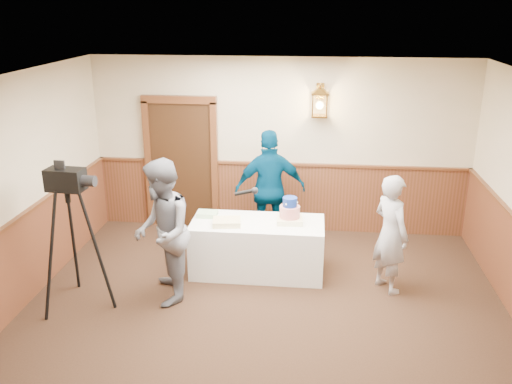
# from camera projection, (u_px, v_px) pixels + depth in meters

# --- Properties ---
(ground) EXTENTS (7.00, 7.00, 0.00)m
(ground) POSITION_uv_depth(u_px,v_px,m) (257.00, 355.00, 5.79)
(ground) COLOR black
(ground) RESTS_ON ground
(room_shell) EXTENTS (6.02, 7.02, 2.81)m
(room_shell) POSITION_uv_depth(u_px,v_px,m) (256.00, 207.00, 5.72)
(room_shell) COLOR #C0B590
(room_shell) RESTS_ON ground
(display_table) EXTENTS (1.80, 0.80, 0.75)m
(display_table) POSITION_uv_depth(u_px,v_px,m) (258.00, 247.00, 7.47)
(display_table) COLOR white
(display_table) RESTS_ON ground
(tiered_cake) EXTENTS (0.36, 0.36, 0.35)m
(tiered_cake) POSITION_uv_depth(u_px,v_px,m) (290.00, 212.00, 7.30)
(tiered_cake) COLOR #FAF4C0
(tiered_cake) RESTS_ON display_table
(sheet_cake_yellow) EXTENTS (0.41, 0.33, 0.08)m
(sheet_cake_yellow) POSITION_uv_depth(u_px,v_px,m) (227.00, 222.00, 7.24)
(sheet_cake_yellow) COLOR #EBD58C
(sheet_cake_yellow) RESTS_ON display_table
(sheet_cake_green) EXTENTS (0.27, 0.22, 0.06)m
(sheet_cake_green) POSITION_uv_depth(u_px,v_px,m) (207.00, 214.00, 7.54)
(sheet_cake_green) COLOR #98C78D
(sheet_cake_green) RESTS_ON display_table
(interviewer) EXTENTS (1.61, 1.04, 1.83)m
(interviewer) POSITION_uv_depth(u_px,v_px,m) (162.00, 233.00, 6.60)
(interviewer) COLOR slate
(interviewer) RESTS_ON ground
(baker) EXTENTS (0.63, 0.68, 1.57)m
(baker) POSITION_uv_depth(u_px,v_px,m) (391.00, 234.00, 6.88)
(baker) COLOR #A4A3A9
(baker) RESTS_ON ground
(assistant_p) EXTENTS (1.14, 0.66, 1.82)m
(assistant_p) POSITION_uv_depth(u_px,v_px,m) (270.00, 189.00, 8.13)
(assistant_p) COLOR #002C4A
(assistant_p) RESTS_ON ground
(tv_camera_rig) EXTENTS (0.69, 0.65, 1.77)m
(tv_camera_rig) POSITION_uv_depth(u_px,v_px,m) (74.00, 246.00, 6.51)
(tv_camera_rig) COLOR black
(tv_camera_rig) RESTS_ON ground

